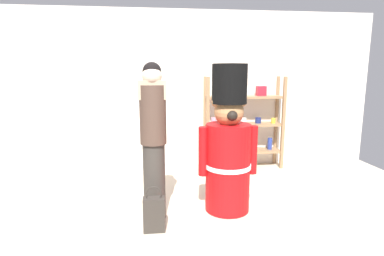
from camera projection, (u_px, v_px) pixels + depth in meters
name	position (u px, v px, depth m)	size (l,w,h in m)	color
ground_plane	(209.00, 226.00, 3.28)	(6.40, 6.40, 0.00)	beige
back_wall	(187.00, 90.00, 5.20)	(6.40, 0.12, 2.60)	silver
merchandise_shelf	(244.00, 123.00, 5.18)	(1.32, 0.35, 1.53)	#93704C
teddy_bear_guard	(228.00, 148.00, 3.54)	(0.69, 0.53, 1.70)	red
person_shopper	(153.00, 137.00, 3.32)	(0.30, 0.28, 1.71)	#38332D
shopping_bag	(154.00, 214.00, 3.14)	(0.22, 0.12, 0.48)	#332D28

